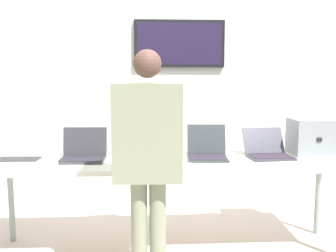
# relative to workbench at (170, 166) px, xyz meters

# --- Properties ---
(ground) EXTENTS (8.00, 8.00, 0.04)m
(ground) POSITION_rel_workbench_xyz_m (0.00, 0.00, -0.74)
(ground) COLOR #C4B0A7
(back_wall) EXTENTS (8.00, 0.11, 2.63)m
(back_wall) POSITION_rel_workbench_xyz_m (0.00, 1.13, 0.61)
(back_wall) COLOR silver
(back_wall) RESTS_ON ground
(workbench) EXTENTS (2.96, 0.70, 0.77)m
(workbench) POSITION_rel_workbench_xyz_m (0.00, 0.00, 0.00)
(workbench) COLOR silver
(workbench) RESTS_ON ground
(equipment_box) EXTENTS (0.35, 0.32, 0.31)m
(equipment_box) POSITION_rel_workbench_xyz_m (1.25, 0.17, 0.21)
(equipment_box) COLOR gray
(equipment_box) RESTS_ON workbench
(laptop_station_0) EXTENTS (0.37, 0.29, 0.24)m
(laptop_station_0) POSITION_rel_workbench_xyz_m (-1.21, 0.05, 0.11)
(laptop_station_0) COLOR #AAB2BC
(laptop_station_0) RESTS_ON workbench
(laptop_station_1) EXTENTS (0.37, 0.30, 0.26)m
(laptop_station_1) POSITION_rel_workbench_xyz_m (-0.71, 0.03, 0.11)
(laptop_station_1) COLOR #37373E
(laptop_station_1) RESTS_ON workbench
(laptop_station_2) EXTENTS (0.35, 0.41, 0.25)m
(laptop_station_2) POSITION_rel_workbench_xyz_m (-0.20, 0.07, 0.11)
(laptop_station_2) COLOR black
(laptop_station_2) RESTS_ON workbench
(laptop_station_3) EXTENTS (0.35, 0.37, 0.27)m
(laptop_station_3) POSITION_rel_workbench_xyz_m (0.32, 0.05, 0.11)
(laptop_station_3) COLOR #34393C
(laptop_station_3) RESTS_ON workbench
(laptop_station_4) EXTENTS (0.38, 0.38, 0.23)m
(laptop_station_4) POSITION_rel_workbench_xyz_m (0.84, 0.07, 0.11)
(laptop_station_4) COLOR #363742
(laptop_station_4) RESTS_ON workbench
(person) EXTENTS (0.45, 0.59, 1.62)m
(person) POSITION_rel_workbench_xyz_m (-0.18, -0.62, 0.26)
(person) COLOR gray
(person) RESTS_ON ground
(coffee_mug) EXTENTS (0.08, 0.08, 0.08)m
(coffee_mug) POSITION_rel_workbench_xyz_m (-0.89, -0.25, 0.09)
(coffee_mug) COLOR white
(coffee_mug) RESTS_ON workbench
(paper_sheet) EXTENTS (0.26, 0.33, 0.00)m
(paper_sheet) POSITION_rel_workbench_xyz_m (0.07, -0.17, 0.05)
(paper_sheet) COLOR white
(paper_sheet) RESTS_ON workbench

